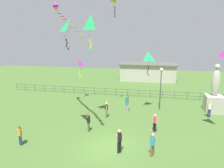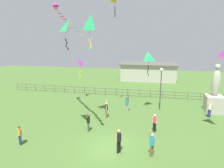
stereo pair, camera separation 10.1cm
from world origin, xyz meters
name	(u,v)px [view 2 (the right image)]	position (x,y,z in m)	size (l,w,h in m)	color
ground_plane	(109,148)	(0.00, 0.00, 0.00)	(80.00, 80.00, 0.00)	#476B2D
statue_monument	(214,98)	(9.38, 9.72, 1.60)	(1.76, 1.76, 5.23)	#B2AD9E
lamppost	(161,80)	(3.70, 9.20, 3.41)	(0.36, 0.36, 4.73)	#38383D
person_0	(155,122)	(3.19, 3.42, 0.91)	(0.42, 0.30, 1.58)	black
person_1	(106,109)	(-1.59, 5.67, 0.93)	(0.29, 0.49, 1.85)	brown
person_2	(20,134)	(-6.62, -0.96, 0.88)	(0.43, 0.28, 1.54)	navy
person_3	(88,121)	(-2.35, 2.29, 0.91)	(0.29, 0.49, 1.82)	#3F4C47
person_4	(152,143)	(3.05, -0.46, 0.98)	(0.48, 0.42, 1.96)	brown
person_5	(210,108)	(8.57, 7.92, 0.97)	(0.49, 0.31, 1.69)	navy
person_6	(127,103)	(0.19, 7.96, 0.97)	(0.46, 0.43, 1.94)	#99999E
person_7	(119,140)	(0.79, -0.48, 1.00)	(0.36, 0.43, 1.74)	black
kite_0	(148,58)	(2.19, 8.79, 5.82)	(1.10, 1.00, 2.45)	#1EB759
kite_2	(91,24)	(-2.75, 4.87, 9.09)	(1.00, 0.77, 2.97)	#1EB759
kite_4	(70,27)	(-3.41, 1.74, 8.67)	(1.26, 1.29, 2.28)	#1EB759
kite_5	(79,63)	(-6.58, 11.23, 4.73)	(0.88, 0.88, 2.51)	#B22DB2
streamer_kite	(58,8)	(-6.34, 5.97, 10.69)	(6.17, 6.76, 4.46)	#B22DB2
waterfront_railing	(129,92)	(-0.41, 14.00, 0.63)	(36.02, 0.06, 0.95)	#4C4742
pavilion_building	(148,72)	(1.74, 26.00, 1.63)	(10.71, 4.97, 3.22)	#B7B2A3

